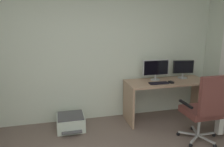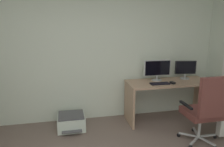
{
  "view_description": "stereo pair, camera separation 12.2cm",
  "coord_description": "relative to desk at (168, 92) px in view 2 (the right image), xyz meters",
  "views": [
    {
      "loc": [
        -0.45,
        -1.6,
        1.86
      ],
      "look_at": [
        0.38,
        1.73,
        1.03
      ],
      "focal_mm": 35.78,
      "sensor_mm": 36.0,
      "label": 1
    },
    {
      "loc": [
        -0.33,
        -1.62,
        1.86
      ],
      "look_at": [
        0.38,
        1.73,
        1.03
      ],
      "focal_mm": 35.78,
      "sensor_mm": 36.0,
      "label": 2
    }
  ],
  "objects": [
    {
      "name": "office_chair",
      "position": [
        0.15,
        -0.94,
        0.04
      ],
      "size": [
        0.62,
        0.63,
        1.1
      ],
      "color": "#B7BABC",
      "rests_on": "ground"
    },
    {
      "name": "desk",
      "position": [
        0.0,
        0.0,
        0.0
      ],
      "size": [
        1.52,
        0.59,
        0.75
      ],
      "color": "tan",
      "rests_on": "ground"
    },
    {
      "name": "printer",
      "position": [
        -1.79,
        -0.0,
        -0.43
      ],
      "size": [
        0.47,
        0.53,
        0.26
      ],
      "color": "silver",
      "rests_on": "ground"
    },
    {
      "name": "keyboard",
      "position": [
        -0.23,
        -0.13,
        0.21
      ],
      "size": [
        0.34,
        0.14,
        0.02
      ],
      "primitive_type": "cube",
      "rotation": [
        0.0,
        0.0,
        -0.02
      ],
      "color": "black",
      "rests_on": "desk"
    },
    {
      "name": "computer_mouse",
      "position": [
        0.0,
        -0.15,
        0.21
      ],
      "size": [
        0.08,
        0.11,
        0.03
      ],
      "primitive_type": "cube",
      "rotation": [
        0.0,
        0.0,
        0.19
      ],
      "color": "black",
      "rests_on": "desk"
    },
    {
      "name": "monitor_main",
      "position": [
        -0.18,
        0.12,
        0.42
      ],
      "size": [
        0.51,
        0.18,
        0.38
      ],
      "color": "#B2B5B7",
      "rests_on": "desk"
    },
    {
      "name": "wall_back",
      "position": [
        -1.51,
        0.4,
        0.81
      ],
      "size": [
        5.04,
        0.1,
        2.73
      ],
      "primitive_type": "cube",
      "color": "silver",
      "rests_on": "ground"
    },
    {
      "name": "monitor_secondary",
      "position": [
        0.39,
        0.12,
        0.4
      ],
      "size": [
        0.4,
        0.18,
        0.35
      ],
      "color": "#B2B5B7",
      "rests_on": "desk"
    }
  ]
}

